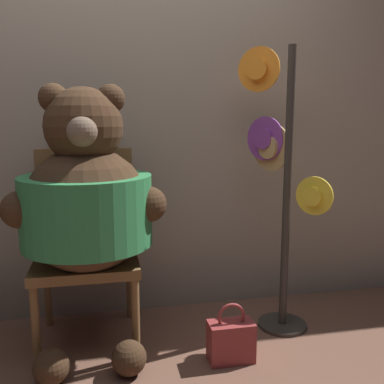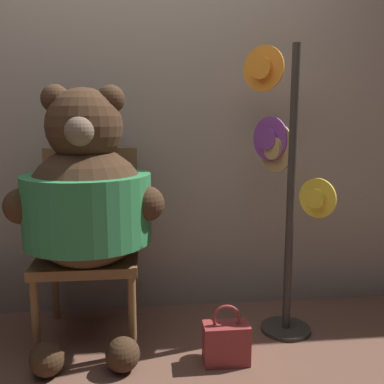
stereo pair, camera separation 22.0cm
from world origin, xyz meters
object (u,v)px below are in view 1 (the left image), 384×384
(chair, at_px, (86,239))
(handbag_on_ground, at_px, (231,340))
(teddy_bear, at_px, (87,202))
(hat_display_rack, at_px, (278,177))

(chair, height_order, handbag_on_ground, chair)
(teddy_bear, height_order, handbag_on_ground, teddy_bear)
(chair, relative_size, hat_display_rack, 0.65)
(teddy_bear, bearing_deg, chair, 95.33)
(chair, xyz_separation_m, handbag_on_ground, (0.70, -0.45, -0.43))
(chair, bearing_deg, hat_display_rack, -5.92)
(chair, bearing_deg, handbag_on_ground, -32.61)
(chair, distance_m, hat_display_rack, 1.12)
(chair, height_order, hat_display_rack, hat_display_rack)
(handbag_on_ground, bearing_deg, teddy_bear, 158.84)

